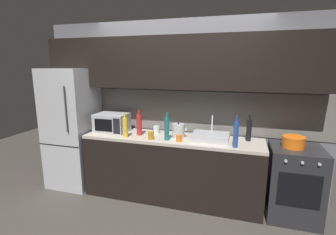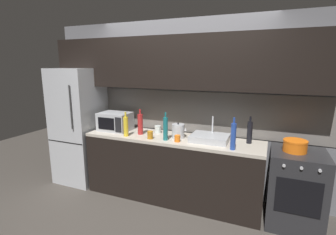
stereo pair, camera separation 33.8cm
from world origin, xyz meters
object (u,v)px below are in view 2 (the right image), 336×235
(oven_range, at_px, (295,189))
(microwave, at_px, (115,121))
(wine_bottle_dark, at_px, (250,132))
(mug_orange, at_px, (177,138))
(kettle, at_px, (178,131))
(mug_clear, at_px, (158,129))
(cooking_pot, at_px, (295,146))
(wine_bottle_blue, at_px, (233,136))
(mug_amber, at_px, (150,135))
(wine_bottle_teal, at_px, (166,128))
(wine_bottle_yellow, at_px, (126,126))
(wine_bottle_red, at_px, (140,124))
(refrigerator, at_px, (79,126))

(oven_range, bearing_deg, microwave, 179.55)
(wine_bottle_dark, relative_size, mug_orange, 4.03)
(wine_bottle_dark, height_order, mug_orange, wine_bottle_dark)
(kettle, distance_m, mug_orange, 0.19)
(wine_bottle_dark, relative_size, mug_clear, 3.26)
(oven_range, height_order, mug_clear, mug_clear)
(cooking_pot, bearing_deg, wine_bottle_blue, -162.89)
(mug_amber, bearing_deg, cooking_pot, 6.02)
(cooking_pot, bearing_deg, microwave, 179.57)
(microwave, xyz_separation_m, mug_amber, (0.69, -0.20, -0.08))
(wine_bottle_blue, xyz_separation_m, wine_bottle_teal, (-0.87, 0.05, -0.01))
(mug_clear, relative_size, cooking_pot, 0.41)
(wine_bottle_dark, height_order, cooking_pot, wine_bottle_dark)
(oven_range, relative_size, wine_bottle_yellow, 2.64)
(kettle, relative_size, cooking_pot, 0.82)
(kettle, height_order, mug_clear, kettle)
(wine_bottle_blue, height_order, mug_clear, wine_bottle_blue)
(oven_range, bearing_deg, cooking_pot, 178.48)
(kettle, bearing_deg, wine_bottle_yellow, -163.79)
(wine_bottle_teal, distance_m, mug_amber, 0.24)
(wine_bottle_teal, xyz_separation_m, cooking_pot, (1.54, 0.16, -0.09))
(wine_bottle_blue, height_order, cooking_pot, wine_bottle_blue)
(wine_bottle_blue, distance_m, mug_amber, 1.09)
(wine_bottle_blue, height_order, wine_bottle_teal, wine_bottle_blue)
(oven_range, height_order, wine_bottle_yellow, wine_bottle_yellow)
(wine_bottle_red, relative_size, wine_bottle_teal, 0.97)
(oven_range, distance_m, wine_bottle_teal, 1.71)
(wine_bottle_yellow, height_order, wine_bottle_teal, wine_bottle_teal)
(refrigerator, bearing_deg, wine_bottle_yellow, -11.05)
(kettle, bearing_deg, wine_bottle_teal, -125.38)
(refrigerator, bearing_deg, wine_bottle_dark, 2.79)
(microwave, relative_size, mug_clear, 4.33)
(mug_clear, xyz_separation_m, mug_amber, (0.03, -0.31, -0.00))
(wine_bottle_dark, height_order, mug_amber, wine_bottle_dark)
(oven_range, height_order, wine_bottle_dark, wine_bottle_dark)
(wine_bottle_red, bearing_deg, wine_bottle_blue, -7.39)
(mug_clear, bearing_deg, wine_bottle_dark, 0.18)
(wine_bottle_teal, height_order, mug_clear, wine_bottle_teal)
(wine_bottle_red, bearing_deg, cooking_pot, 0.97)
(wine_bottle_teal, bearing_deg, wine_bottle_yellow, -176.19)
(wine_bottle_blue, relative_size, mug_amber, 3.64)
(kettle, distance_m, mug_clear, 0.38)
(microwave, distance_m, kettle, 1.02)
(refrigerator, distance_m, wine_bottle_teal, 1.59)
(wine_bottle_yellow, bearing_deg, microwave, 146.26)
(oven_range, bearing_deg, mug_amber, -174.20)
(refrigerator, bearing_deg, kettle, 0.23)
(wine_bottle_blue, bearing_deg, wine_bottle_teal, 176.90)
(cooking_pot, bearing_deg, kettle, 179.73)
(oven_range, relative_size, mug_orange, 10.47)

